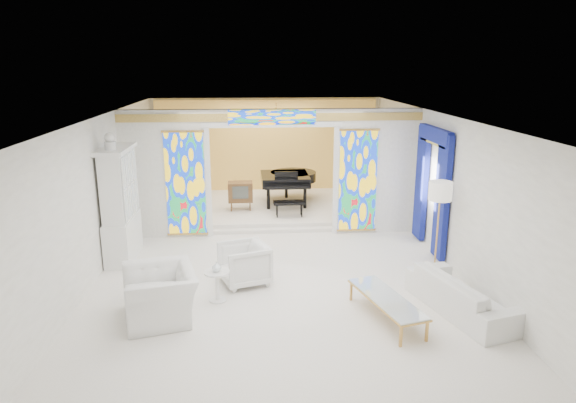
{
  "coord_description": "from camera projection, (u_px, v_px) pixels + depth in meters",
  "views": [
    {
      "loc": [
        -0.51,
        -9.86,
        4.0
      ],
      "look_at": [
        0.24,
        0.2,
        1.28
      ],
      "focal_mm": 32.0,
      "sensor_mm": 36.0,
      "label": 1
    }
  ],
  "objects": [
    {
      "name": "floor",
      "position": [
        277.0,
        264.0,
        10.57
      ],
      "size": [
        12.0,
        12.0,
        0.0
      ],
      "primitive_type": "plane",
      "color": "white",
      "rests_on": "ground"
    },
    {
      "name": "ceiling",
      "position": [
        276.0,
        118.0,
        9.79
      ],
      "size": [
        7.0,
        12.0,
        0.02
      ],
      "primitive_type": "cube",
      "color": "white",
      "rests_on": "wall_back"
    },
    {
      "name": "wall_back",
      "position": [
        267.0,
        147.0,
        15.96
      ],
      "size": [
        7.0,
        0.02,
        3.0
      ],
      "primitive_type": "cube",
      "color": "white",
      "rests_on": "floor"
    },
    {
      "name": "wall_front",
      "position": [
        314.0,
        364.0,
        4.4
      ],
      "size": [
        7.0,
        0.02,
        3.0
      ],
      "primitive_type": "cube",
      "color": "white",
      "rests_on": "floor"
    },
    {
      "name": "wall_left",
      "position": [
        97.0,
        197.0,
        9.93
      ],
      "size": [
        0.02,
        12.0,
        3.0
      ],
      "primitive_type": "cube",
      "color": "white",
      "rests_on": "floor"
    },
    {
      "name": "wall_right",
      "position": [
        448.0,
        191.0,
        10.43
      ],
      "size": [
        0.02,
        12.0,
        3.0
      ],
      "primitive_type": "cube",
      "color": "white",
      "rests_on": "floor"
    },
    {
      "name": "partition_wall",
      "position": [
        272.0,
        167.0,
        12.06
      ],
      "size": [
        7.0,
        0.22,
        3.0
      ],
      "color": "white",
      "rests_on": "floor"
    },
    {
      "name": "stained_glass_left",
      "position": [
        185.0,
        184.0,
        11.91
      ],
      "size": [
        0.9,
        0.04,
        2.4
      ],
      "primitive_type": "cube",
      "color": "gold",
      "rests_on": "partition_wall"
    },
    {
      "name": "stained_glass_right",
      "position": [
        358.0,
        181.0,
        12.2
      ],
      "size": [
        0.9,
        0.04,
        2.4
      ],
      "primitive_type": "cube",
      "color": "gold",
      "rests_on": "partition_wall"
    },
    {
      "name": "stained_glass_transom",
      "position": [
        272.0,
        117.0,
        11.66
      ],
      "size": [
        2.0,
        0.04,
        0.34
      ],
      "primitive_type": "cube",
      "color": "gold",
      "rests_on": "partition_wall"
    },
    {
      "name": "alcove_platform",
      "position": [
        269.0,
        207.0,
        14.5
      ],
      "size": [
        6.8,
        3.8,
        0.18
      ],
      "primitive_type": "cube",
      "color": "white",
      "rests_on": "floor"
    },
    {
      "name": "gold_curtain_back",
      "position": [
        267.0,
        147.0,
        15.84
      ],
      "size": [
        6.7,
        0.1,
        2.9
      ],
      "primitive_type": "cube",
      "color": "#FCC657",
      "rests_on": "wall_back"
    },
    {
      "name": "chandelier",
      "position": [
        276.0,
        120.0,
        13.78
      ],
      "size": [
        0.48,
        0.48,
        0.3
      ],
      "primitive_type": "cylinder",
      "color": "#C08F43",
      "rests_on": "ceiling"
    },
    {
      "name": "blue_drapes",
      "position": [
        432.0,
        180.0,
        11.08
      ],
      "size": [
        0.14,
        1.85,
        2.65
      ],
      "color": "navy",
      "rests_on": "wall_right"
    },
    {
      "name": "china_cabinet",
      "position": [
        120.0,
        205.0,
        10.61
      ],
      "size": [
        0.56,
        1.46,
        2.72
      ],
      "color": "white",
      "rests_on": "floor"
    },
    {
      "name": "armchair_left",
      "position": [
        160.0,
        294.0,
        8.25
      ],
      "size": [
        1.39,
        1.5,
        0.82
      ],
      "primitive_type": "imported",
      "rotation": [
        0.0,
        0.0,
        -1.31
      ],
      "color": "white",
      "rests_on": "floor"
    },
    {
      "name": "armchair_right",
      "position": [
        244.0,
        264.0,
        9.57
      ],
      "size": [
        1.07,
        1.06,
        0.78
      ],
      "primitive_type": "imported",
      "rotation": [
        0.0,
        0.0,
        -1.24
      ],
      "color": "white",
      "rests_on": "floor"
    },
    {
      "name": "sofa",
      "position": [
        463.0,
        294.0,
        8.48
      ],
      "size": [
        1.39,
        2.3,
        0.63
      ],
      "primitive_type": "imported",
      "rotation": [
        0.0,
        0.0,
        1.84
      ],
      "color": "white",
      "rests_on": "floor"
    },
    {
      "name": "side_table",
      "position": [
        217.0,
        282.0,
        8.85
      ],
      "size": [
        0.58,
        0.58,
        0.55
      ],
      "rotation": [
        0.0,
        0.0,
        0.42
      ],
      "color": "white",
      "rests_on": "floor"
    },
    {
      "name": "vase",
      "position": [
        217.0,
        267.0,
        8.78
      ],
      "size": [
        0.2,
        0.2,
        0.17
      ],
      "primitive_type": "imported",
      "rotation": [
        0.0,
        0.0,
        0.28
      ],
      "color": "silver",
      "rests_on": "side_table"
    },
    {
      "name": "coffee_table",
      "position": [
        386.0,
        299.0,
        8.21
      ],
      "size": [
        0.97,
        1.81,
        0.39
      ],
      "rotation": [
        0.0,
        0.0,
        0.27
      ],
      "color": "white",
      "rests_on": "floor"
    },
    {
      "name": "floor_lamp",
      "position": [
        440.0,
        196.0,
        9.79
      ],
      "size": [
        0.45,
        0.45,
        1.83
      ],
      "rotation": [
        0.0,
        0.0,
        0.01
      ],
      "color": "#C08F43",
      "rests_on": "floor"
    },
    {
      "name": "grand_piano",
      "position": [
        289.0,
        179.0,
        14.52
      ],
      "size": [
        1.6,
        2.51,
        1.0
      ],
      "rotation": [
        0.0,
        0.0,
        0.01
      ],
      "color": "black",
      "rests_on": "alcove_platform"
    },
    {
      "name": "tv_console",
      "position": [
        240.0,
        192.0,
        13.77
      ],
      "size": [
        0.66,
        0.46,
        0.76
      ],
      "rotation": [
        0.0,
        0.0,
        0.02
      ],
      "color": "brown",
      "rests_on": "alcove_platform"
    }
  ]
}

